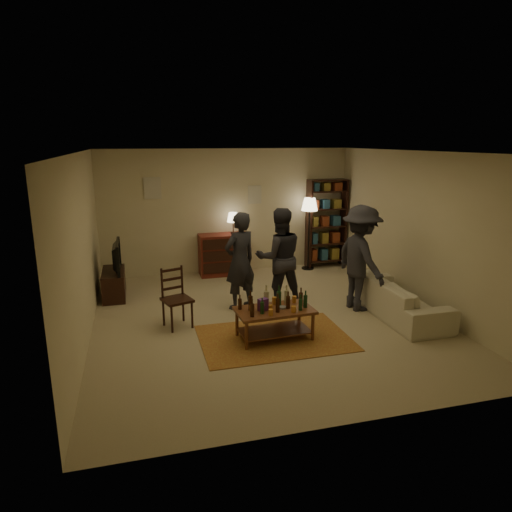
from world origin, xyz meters
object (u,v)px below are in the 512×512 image
object	(u,v)px
coffee_table	(274,312)
person_by_sofa	(361,258)
floor_lamp	(309,209)
person_right	(279,257)
sofa	(398,298)
tv_stand	(114,277)
bookshelf	(326,223)
dining_chair	(175,295)
person_left	(240,261)
dresser	(223,253)

from	to	relation	value
coffee_table	person_by_sofa	xyz separation A→B (m)	(1.79, 0.81, 0.50)
floor_lamp	person_right	world-z (taller)	person_right
sofa	person_right	distance (m)	2.12
floor_lamp	tv_stand	bearing A→B (deg)	-168.61
bookshelf	sofa	size ratio (longest dim) A/B	0.97
dining_chair	floor_lamp	size ratio (longest dim) A/B	0.59
coffee_table	person_by_sofa	world-z (taller)	person_by_sofa
bookshelf	person_left	distance (m)	3.34
dining_chair	sofa	bearing A→B (deg)	-25.82
coffee_table	floor_lamp	world-z (taller)	floor_lamp
person_by_sofa	dining_chair	bearing A→B (deg)	81.92
sofa	person_right	bearing A→B (deg)	60.93
dresser	bookshelf	size ratio (longest dim) A/B	0.67
coffee_table	dresser	world-z (taller)	dresser
floor_lamp	sofa	size ratio (longest dim) A/B	0.78
dining_chair	bookshelf	world-z (taller)	bookshelf
dresser	bookshelf	xyz separation A→B (m)	(2.44, 0.07, 0.56)
tv_stand	bookshelf	distance (m)	4.84
tv_stand	person_left	bearing A→B (deg)	-28.91
dining_chair	person_left	bearing A→B (deg)	5.54
tv_stand	sofa	bearing A→B (deg)	-25.34
floor_lamp	dresser	bearing A→B (deg)	178.15
tv_stand	dresser	bearing A→B (deg)	22.07
dining_chair	tv_stand	bearing A→B (deg)	102.42
dining_chair	sofa	distance (m)	3.69
bookshelf	floor_lamp	size ratio (longest dim) A/B	1.24
dining_chair	person_right	distance (m)	1.97
dresser	person_by_sofa	size ratio (longest dim) A/B	0.75
tv_stand	sofa	xyz separation A→B (m)	(4.64, -2.20, -0.08)
coffee_table	person_by_sofa	distance (m)	2.02
dresser	person_right	xyz separation A→B (m)	(0.61, -2.12, 0.40)
dresser	bookshelf	bearing A→B (deg)	1.57
dining_chair	tv_stand	world-z (taller)	tv_stand
person_left	person_by_sofa	size ratio (longest dim) A/B	0.94
dresser	bookshelf	distance (m)	2.50
sofa	person_left	bearing A→B (deg)	67.93
coffee_table	person_right	world-z (taller)	person_right
sofa	floor_lamp	bearing A→B (deg)	7.94
dining_chair	person_left	distance (m)	1.31
sofa	person_left	distance (m)	2.74
dining_chair	floor_lamp	bearing A→B (deg)	20.33
sofa	bookshelf	bearing A→B (deg)	-0.82
bookshelf	floor_lamp	world-z (taller)	bookshelf
sofa	person_left	world-z (taller)	person_left
coffee_table	dining_chair	bearing A→B (deg)	147.51
person_by_sofa	person_left	bearing A→B (deg)	67.15
tv_stand	dresser	xyz separation A→B (m)	(2.25, 0.91, 0.09)
person_right	floor_lamp	bearing A→B (deg)	-120.44
floor_lamp	person_right	bearing A→B (deg)	-123.40
person_right	sofa	bearing A→B (deg)	153.90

